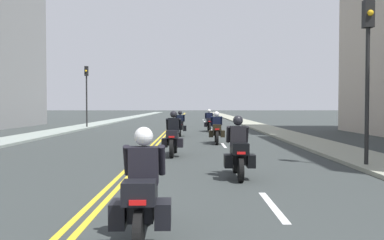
# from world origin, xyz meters

# --- Properties ---
(ground_plane) EXTENTS (264.00, 264.00, 0.00)m
(ground_plane) POSITION_xyz_m (0.00, 48.00, 0.00)
(ground_plane) COLOR #333838
(sidewalk_left) EXTENTS (2.22, 144.00, 0.12)m
(sidewalk_left) POSITION_xyz_m (-7.66, 48.00, 0.06)
(sidewalk_left) COLOR gray
(sidewalk_left) RESTS_ON ground
(sidewalk_right) EXTENTS (2.22, 144.00, 0.12)m
(sidewalk_right) POSITION_xyz_m (7.66, 48.00, 0.06)
(sidewalk_right) COLOR #999B87
(sidewalk_right) RESTS_ON ground
(centreline_yellow_inner) EXTENTS (0.12, 132.00, 0.01)m
(centreline_yellow_inner) POSITION_xyz_m (-0.12, 48.00, 0.00)
(centreline_yellow_inner) COLOR yellow
(centreline_yellow_inner) RESTS_ON ground
(centreline_yellow_outer) EXTENTS (0.12, 132.00, 0.01)m
(centreline_yellow_outer) POSITION_xyz_m (0.12, 48.00, 0.00)
(centreline_yellow_outer) COLOR yellow
(centreline_yellow_outer) RESTS_ON ground
(lane_dashes_white) EXTENTS (0.14, 56.40, 0.01)m
(lane_dashes_white) POSITION_xyz_m (3.27, 29.00, 0.00)
(lane_dashes_white) COLOR silver
(lane_dashes_white) RESTS_ON ground
(motorcycle_0) EXTENTS (0.77, 2.20, 1.56)m
(motorcycle_0) POSITION_xyz_m (1.13, 5.94, 0.65)
(motorcycle_0) COLOR black
(motorcycle_0) RESTS_ON ground
(motorcycle_1) EXTENTS (0.76, 2.09, 1.60)m
(motorcycle_1) POSITION_xyz_m (2.97, 11.06, 0.65)
(motorcycle_1) COLOR black
(motorcycle_1) RESTS_ON ground
(motorcycle_2) EXTENTS (0.78, 2.30, 1.67)m
(motorcycle_2) POSITION_xyz_m (1.10, 15.88, 0.67)
(motorcycle_2) COLOR black
(motorcycle_2) RESTS_ON ground
(motorcycle_3) EXTENTS (0.77, 2.28, 1.58)m
(motorcycle_3) POSITION_xyz_m (2.99, 20.89, 0.65)
(motorcycle_3) COLOR black
(motorcycle_3) RESTS_ON ground
(motorcycle_4) EXTENTS (0.77, 2.13, 1.57)m
(motorcycle_4) POSITION_xyz_m (1.06, 26.13, 0.64)
(motorcycle_4) COLOR black
(motorcycle_4) RESTS_ON ground
(motorcycle_5) EXTENTS (0.77, 2.18, 1.63)m
(motorcycle_5) POSITION_xyz_m (3.03, 30.70, 0.67)
(motorcycle_5) COLOR black
(motorcycle_5) RESTS_ON ground
(traffic_light_near) EXTENTS (0.28, 0.38, 4.94)m
(traffic_light_near) POSITION_xyz_m (6.95, 12.72, 3.39)
(traffic_light_near) COLOR black
(traffic_light_near) RESTS_ON ground
(traffic_light_far) EXTENTS (0.28, 0.38, 5.13)m
(traffic_light_far) POSITION_xyz_m (-6.95, 35.28, 3.52)
(traffic_light_far) COLOR black
(traffic_light_far) RESTS_ON ground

